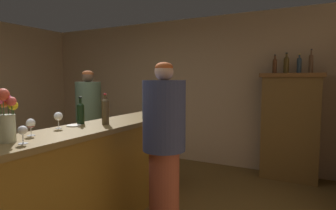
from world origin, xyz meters
The scene contains 18 objects.
wall_back centered at (0.00, 3.04, 1.31)m, with size 5.95×0.12×2.62m, color tan.
bar_counter centered at (0.48, 0.40, 0.53)m, with size 0.59×2.54×1.05m.
display_cabinet centered at (2.13, 2.75, 0.84)m, with size 0.88×0.40×1.61m.
wine_bottle_pinot centered at (0.53, 0.44, 1.20)m, with size 0.07×0.07×0.33m.
wine_bottle_merlot centered at (0.66, 1.01, 1.18)m, with size 0.08×0.08×0.31m.
wine_bottle_riesling centered at (0.28, 0.34, 1.17)m, with size 0.08×0.08×0.29m.
wine_glass_front centered at (0.60, -0.54, 1.14)m, with size 0.07×0.07×0.13m.
wine_glass_mid centered at (0.51, 1.28, 1.14)m, with size 0.07×0.07×0.14m.
wine_glass_rear centered at (0.30, 0.04, 1.16)m, with size 0.08×0.08×0.16m.
wine_glass_spare centered at (0.38, -0.32, 1.14)m, with size 0.07×0.07×0.14m.
flower_arrangement centered at (0.45, -0.56, 1.24)m, with size 0.15×0.15×0.40m.
cheese_plate centered at (0.32, 0.21, 1.05)m, with size 0.14×0.14×0.01m, color white.
display_bottle_left centered at (1.88, 2.75, 1.73)m, with size 0.06×0.06×0.28m.
display_bottle_midleft centered at (2.04, 2.75, 1.74)m, with size 0.08×0.08×0.30m.
display_bottle_center centered at (2.21, 2.75, 1.74)m, with size 0.07×0.07×0.28m.
display_bottle_midright centered at (2.37, 2.75, 1.76)m, with size 0.06×0.06×0.34m.
patron_redhead centered at (-0.70, 1.49, 0.90)m, with size 0.40×0.40×1.65m.
bartender centered at (1.22, 0.45, 0.91)m, with size 0.40×0.40×1.67m.
Camera 1 is at (2.47, -1.82, 1.51)m, focal length 30.19 mm.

